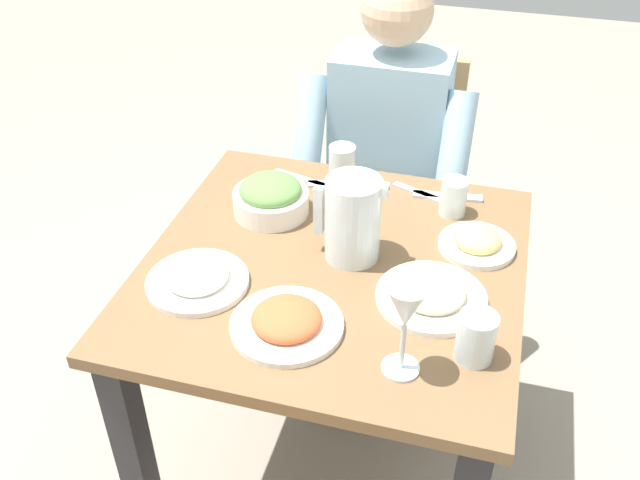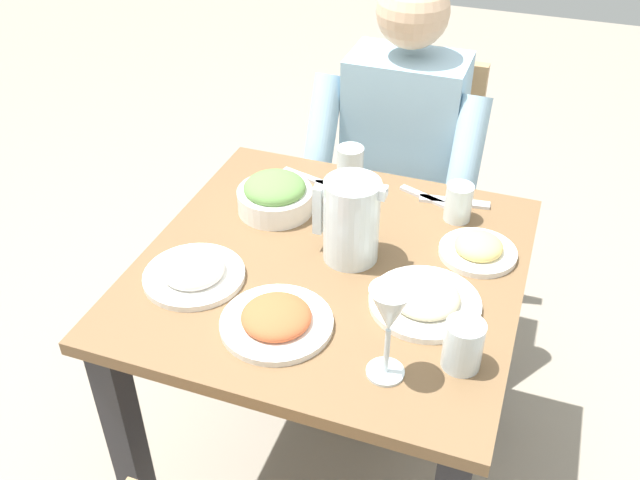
% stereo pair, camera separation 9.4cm
% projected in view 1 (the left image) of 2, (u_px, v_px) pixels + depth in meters
% --- Properties ---
extents(ground_plane, '(8.00, 8.00, 0.00)m').
position_uv_depth(ground_plane, '(331.00, 466.00, 1.96)').
color(ground_plane, gray).
extents(dining_table, '(0.81, 0.81, 0.71)m').
position_uv_depth(dining_table, '(333.00, 309.00, 1.61)').
color(dining_table, brown).
rests_on(dining_table, ground_plane).
extents(chair_near, '(0.40, 0.40, 0.86)m').
position_uv_depth(chair_near, '(391.00, 179.00, 2.25)').
color(chair_near, tan).
rests_on(chair_near, ground_plane).
extents(diner_near, '(0.48, 0.53, 1.16)m').
position_uv_depth(diner_near, '(381.00, 172.00, 2.00)').
color(diner_near, '#9EC6E0').
rests_on(diner_near, ground_plane).
extents(water_pitcher, '(0.16, 0.12, 0.19)m').
position_uv_depth(water_pitcher, '(353.00, 219.00, 1.50)').
color(water_pitcher, silver).
rests_on(water_pitcher, dining_table).
extents(salad_bowl, '(0.18, 0.18, 0.09)m').
position_uv_depth(salad_bowl, '(271.00, 197.00, 1.67)').
color(salad_bowl, white).
rests_on(salad_bowl, dining_table).
extents(plate_fries, '(0.17, 0.17, 0.05)m').
position_uv_depth(plate_fries, '(477.00, 242.00, 1.57)').
color(plate_fries, white).
rests_on(plate_fries, dining_table).
extents(plate_rice_curry, '(0.22, 0.22, 0.05)m').
position_uv_depth(plate_rice_curry, '(287.00, 321.00, 1.36)').
color(plate_rice_curry, white).
rests_on(plate_rice_curry, dining_table).
extents(plate_beans, '(0.23, 0.23, 0.04)m').
position_uv_depth(plate_beans, '(431.00, 294.00, 1.43)').
color(plate_beans, white).
rests_on(plate_beans, dining_table).
extents(plate_yoghurt, '(0.21, 0.21, 0.05)m').
position_uv_depth(plate_yoghurt, '(197.00, 277.00, 1.46)').
color(plate_yoghurt, white).
rests_on(plate_yoghurt, dining_table).
extents(water_glass_center, '(0.06, 0.06, 0.09)m').
position_uv_depth(water_glass_center, '(454.00, 197.00, 1.66)').
color(water_glass_center, silver).
rests_on(water_glass_center, dining_table).
extents(water_glass_far_left, '(0.07, 0.07, 0.10)m').
position_uv_depth(water_glass_far_left, '(476.00, 337.00, 1.28)').
color(water_glass_far_left, silver).
rests_on(water_glass_far_left, dining_table).
extents(water_glass_by_pitcher, '(0.07, 0.07, 0.09)m').
position_uv_depth(water_glass_by_pitcher, '(342.00, 163.00, 1.79)').
color(water_glass_by_pitcher, silver).
rests_on(water_glass_by_pitcher, dining_table).
extents(wine_glass, '(0.08, 0.08, 0.20)m').
position_uv_depth(wine_glass, '(406.00, 311.00, 1.20)').
color(wine_glass, silver).
rests_on(wine_glass, dining_table).
extents(fork_near, '(0.17, 0.07, 0.01)m').
position_uv_depth(fork_near, '(342.00, 184.00, 1.78)').
color(fork_near, silver).
rests_on(fork_near, dining_table).
extents(knife_near, '(0.18, 0.08, 0.01)m').
position_uv_depth(knife_near, '(426.00, 196.00, 1.74)').
color(knife_near, silver).
rests_on(knife_near, dining_table).
extents(fork_far, '(0.17, 0.05, 0.01)m').
position_uv_depth(fork_far, '(448.00, 196.00, 1.74)').
color(fork_far, silver).
rests_on(fork_far, dining_table).
extents(knife_far, '(0.18, 0.07, 0.01)m').
position_uv_depth(knife_far, '(306.00, 180.00, 1.80)').
color(knife_far, silver).
rests_on(knife_far, dining_table).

